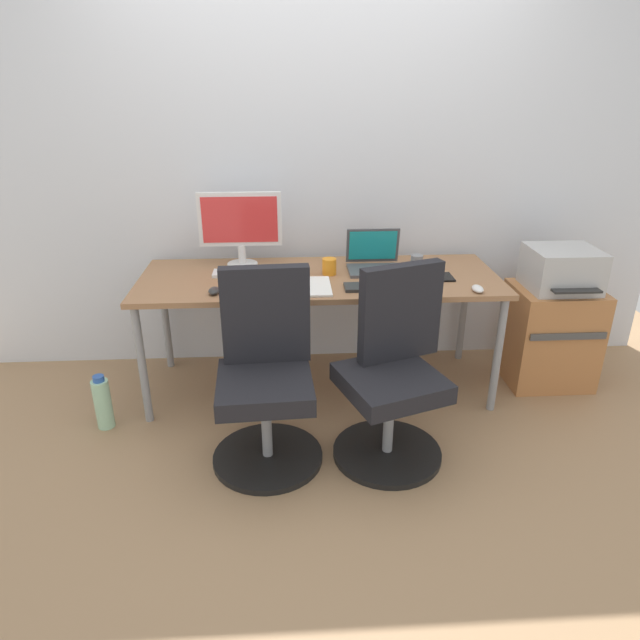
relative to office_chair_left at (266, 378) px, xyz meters
The scene contains 18 objects.
ground_plane 0.82m from the office_chair_left, 65.35° to the left, with size 5.28×5.28×0.00m, color #9E7A56.
back_wall 1.43m from the office_chair_left, 74.88° to the left, with size 4.40×0.04×2.60m, color silver.
desk 0.74m from the office_chair_left, 65.35° to the left, with size 2.02×0.73×0.71m.
office_chair_left is the anchor object (origin of this frame).
office_chair_right 0.61m from the office_chair_left, ahead, with size 0.56×0.56×0.94m.
side_cabinet 1.81m from the office_chair_left, 20.61° to the left, with size 0.49×0.41×0.61m.
printer 1.83m from the office_chair_left, 20.58° to the left, with size 0.38×0.40×0.24m.
water_bottle_on_floor 0.97m from the office_chair_left, 162.68° to the left, with size 0.09×0.09×0.31m.
desktop_monitor 1.03m from the office_chair_left, 100.01° to the left, with size 0.48×0.18×0.43m.
open_laptop 1.03m from the office_chair_left, 50.37° to the left, with size 0.31×0.26×0.23m.
keyboard_by_monitor 0.77m from the office_chair_left, 101.19° to the left, with size 0.34×0.12×0.02m, color silver.
keyboard_by_laptop 0.78m from the office_chair_left, 35.80° to the left, with size 0.34×0.12×0.02m, color #2D2D2D.
mouse_by_monitor 0.56m from the office_chair_left, 124.11° to the left, with size 0.06×0.10×0.03m, color #2D2D2D.
mouse_by_laptop 1.19m from the office_chair_left, 17.25° to the left, with size 0.06×0.10×0.03m, color silver.
coffee_mug 0.83m from the office_chair_left, 62.33° to the left, with size 0.08×0.08×0.09m, color orange.
pen_cup 1.13m from the office_chair_left, 38.04° to the left, with size 0.07×0.07×0.10m, color slate.
phone_near_monitor 1.19m from the office_chair_left, 29.64° to the left, with size 0.07×0.14×0.01m, color black.
paper_pile 0.59m from the office_chair_left, 62.38° to the left, with size 0.21×0.30×0.01m, color white.
Camera 1 is at (-0.17, -2.98, 1.74)m, focal length 31.37 mm.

